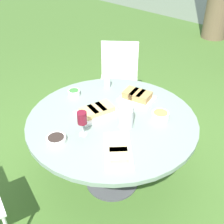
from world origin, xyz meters
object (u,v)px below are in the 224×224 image
object	(u,v)px
chair_near_left	(119,74)
water_pitcher	(126,116)
dining_table	(112,127)
wine_glass	(82,119)

from	to	relation	value
chair_near_left	water_pitcher	xyz separation A→B (m)	(0.92, -0.92, 0.30)
dining_table	water_pitcher	xyz separation A→B (m)	(0.15, -0.00, 0.19)
dining_table	chair_near_left	world-z (taller)	chair_near_left
wine_glass	dining_table	bearing A→B (deg)	88.40
water_pitcher	wine_glass	bearing A→B (deg)	-117.73
water_pitcher	wine_glass	size ratio (longest dim) A/B	0.92
water_pitcher	wine_glass	world-z (taller)	wine_glass
chair_near_left	water_pitcher	world-z (taller)	water_pitcher
chair_near_left	wine_glass	world-z (taller)	wine_glass
dining_table	chair_near_left	size ratio (longest dim) A/B	1.54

